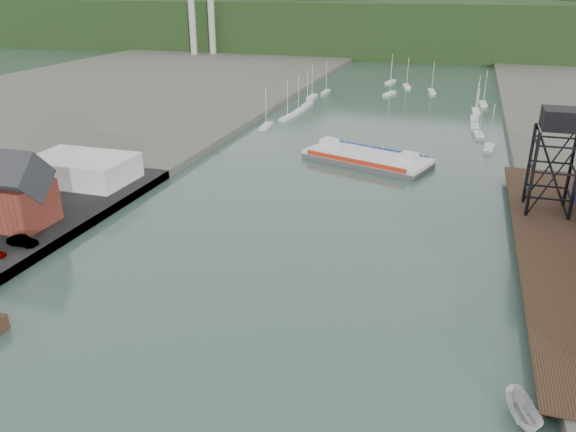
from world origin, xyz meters
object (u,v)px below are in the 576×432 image
Objects in this scene: harbor_building at (8,195)px; lift_tower at (561,126)px; chain_ferry at (367,158)px; motorboat at (523,413)px.

lift_tower reaches higher than harbor_building.
lift_tower reaches higher than chain_ferry.
lift_tower is at bearing -17.06° from chain_ferry.
chain_ferry is at bearing 144.10° from lift_tower.
chain_ferry is at bearing 94.49° from motorboat.
motorboat is (26.01, -70.83, 0.03)m from chain_ferry.
lift_tower is at bearing 19.98° from harbor_building.
chain_ferry is 4.88× the size of motorboat.
harbor_building reaches higher than motorboat.
lift_tower is 42.25m from chain_ferry.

